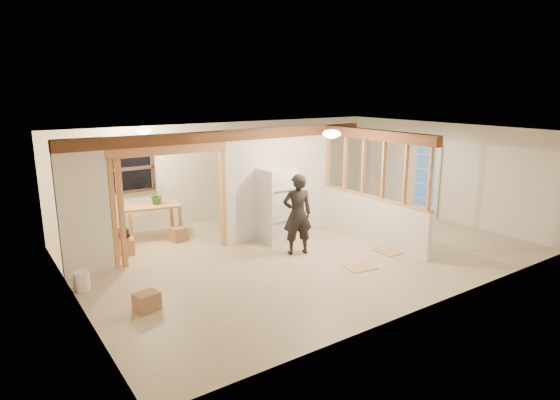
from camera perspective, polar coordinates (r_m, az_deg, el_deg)
floor at (r=10.04m, az=2.78°, el=-6.06°), size 9.00×6.50×0.01m
ceiling at (r=9.50m, az=2.95°, el=8.33°), size 9.00×6.50×0.01m
wall_back at (r=12.38m, az=-6.30°, el=3.62°), size 9.00×0.01×2.50m
wall_front at (r=7.46m, az=18.19°, el=-3.55°), size 9.00×0.01×2.50m
wall_left at (r=7.90m, az=-24.14°, el=-3.12°), size 0.01×6.50×2.50m
wall_right at (r=12.88m, az=19.03°, el=3.34°), size 0.01×6.50×2.50m
partition_left_stub at (r=9.12m, az=-22.80°, el=-0.89°), size 0.90×0.12×2.50m
partition_center at (r=10.76m, az=-0.16°, el=2.22°), size 2.80×0.12×2.50m
doorway_frame at (r=9.60m, az=-13.09°, el=-0.42°), size 2.46×0.14×2.20m
header_beam_back at (r=9.97m, az=-5.93°, el=7.83°), size 7.00×0.18×0.22m
header_beam_right at (r=10.27m, az=11.50°, el=7.79°), size 0.18×3.30×0.22m
pony_wall at (r=10.62m, az=11.03°, el=-2.35°), size 0.12×3.20×1.00m
stud_partition at (r=10.37m, az=11.31°, el=3.83°), size 0.14×3.20×1.32m
window_back at (r=11.28m, az=-17.86°, el=3.64°), size 1.12×0.10×1.10m
french_door at (r=13.10m, az=17.35°, el=2.51°), size 0.12×0.86×2.00m
ceiling_dome_main at (r=9.30m, az=6.32°, el=8.04°), size 0.36×0.36×0.16m
ceiling_dome_util at (r=10.38m, az=-16.28°, el=8.14°), size 0.32×0.32×0.14m
hanging_bulb at (r=9.93m, az=-12.12°, el=6.41°), size 0.07×0.07×0.07m
refrigerator at (r=10.36m, az=-0.41°, el=-0.64°), size 0.68×0.66×1.65m
woman at (r=9.55m, az=2.13°, el=-1.74°), size 0.72×0.59×1.69m
work_table at (r=11.05m, az=-15.30°, el=-2.55°), size 1.34×0.86×0.78m
potted_plant at (r=10.98m, az=-14.78°, el=0.58°), size 0.40×0.35×0.41m
shop_vac at (r=10.24m, az=-18.86°, el=-4.86°), size 0.40×0.40×0.51m
bookshelf at (r=13.68m, az=3.76°, el=2.84°), size 0.83×0.28×1.67m
bucket at (r=8.72m, az=-23.00°, el=-9.04°), size 0.33×0.33×0.34m
box_util_a at (r=10.81m, az=-12.30°, el=-4.06°), size 0.38×0.34×0.30m
box_util_b at (r=10.25m, az=-18.29°, el=-5.36°), size 0.41×0.41×0.32m
box_front at (r=7.65m, az=-15.92°, el=-11.82°), size 0.41×0.36×0.29m
floor_panel_near at (r=10.19m, az=13.25°, el=-6.03°), size 0.56×0.56×0.02m
floor_panel_far at (r=9.17m, az=9.72°, el=-8.08°), size 0.60×0.51×0.02m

